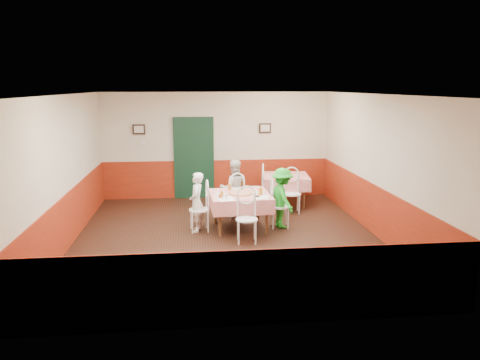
{
  "coord_description": "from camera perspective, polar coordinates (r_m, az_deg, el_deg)",
  "views": [
    {
      "loc": [
        -0.71,
        -8.85,
        2.96
      ],
      "look_at": [
        0.31,
        0.53,
        1.05
      ],
      "focal_mm": 35.0,
      "sensor_mm": 36.0,
      "label": 1
    }
  ],
  "objects": [
    {
      "name": "wainscot_back",
      "position": [
        12.6,
        -2.87,
        0.17
      ],
      "size": [
        6.0,
        0.03,
        1.0
      ],
      "primitive_type": "cube",
      "color": "maroon",
      "rests_on": "ground"
    },
    {
      "name": "glass_c",
      "position": [
        10.01,
        -1.29,
        -0.88
      ],
      "size": [
        0.07,
        0.07,
        0.13
      ],
      "primitive_type": "cylinder",
      "rotation": [
        0.0,
        0.0,
        0.04
      ],
      "color": "#BF7219",
      "rests_on": "main_table"
    },
    {
      "name": "door",
      "position": [
        12.45,
        -5.64,
        2.56
      ],
      "size": [
        0.96,
        0.06,
        2.1
      ],
      "primitive_type": "cube",
      "color": "black",
      "rests_on": "ground"
    },
    {
      "name": "floor",
      "position": [
        9.36,
        -1.56,
        -7.0
      ],
      "size": [
        7.0,
        7.0,
        0.0
      ],
      "primitive_type": "plane",
      "color": "black",
      "rests_on": "ground"
    },
    {
      "name": "front_wall",
      "position": [
        5.62,
        1.28,
        -4.69
      ],
      "size": [
        6.0,
        0.1,
        2.8
      ],
      "primitive_type": "cube",
      "color": "beige",
      "rests_on": "ground"
    },
    {
      "name": "left_wall",
      "position": [
        9.28,
        -20.42,
        1.03
      ],
      "size": [
        0.1,
        7.0,
        2.8
      ],
      "primitive_type": "cube",
      "color": "beige",
      "rests_on": "ground"
    },
    {
      "name": "wainscot_left",
      "position": [
        9.47,
        -19.95,
        -4.33
      ],
      "size": [
        0.03,
        7.0,
        1.0
      ],
      "primitive_type": "cube",
      "color": "maroon",
      "rests_on": "ground"
    },
    {
      "name": "shaker_a",
      "position": [
        9.21,
        -2.09,
        -2.1
      ],
      "size": [
        0.04,
        0.04,
        0.09
      ],
      "primitive_type": "cylinder",
      "rotation": [
        0.0,
        0.0,
        0.04
      ],
      "color": "silver",
      "rests_on": "main_table"
    },
    {
      "name": "diner_left",
      "position": [
        9.63,
        -5.3,
        -2.7
      ],
      "size": [
        0.35,
        0.48,
        1.23
      ],
      "primitive_type": "imported",
      "rotation": [
        0.0,
        0.0,
        -1.69
      ],
      "color": "gray",
      "rests_on": "ground"
    },
    {
      "name": "picture_left",
      "position": [
        12.42,
        -12.22,
        6.06
      ],
      "size": [
        0.32,
        0.03,
        0.26
      ],
      "primitive_type": "cube",
      "color": "black",
      "rests_on": "back_wall"
    },
    {
      "name": "wainscot_right",
      "position": [
        9.9,
        15.93,
        -3.4
      ],
      "size": [
        0.03,
        7.0,
        1.0
      ],
      "primitive_type": "cube",
      "color": "maroon",
      "rests_on": "ground"
    },
    {
      "name": "beer_bottle",
      "position": [
        10.05,
        0.24,
        -0.57
      ],
      "size": [
        0.06,
        0.06,
        0.22
      ],
      "primitive_type": "cylinder",
      "rotation": [
        0.0,
        0.0,
        0.04
      ],
      "color": "#381C0A",
      "rests_on": "main_table"
    },
    {
      "name": "back_wall",
      "position": [
        12.47,
        -2.91,
        4.24
      ],
      "size": [
        6.0,
        0.1,
        2.8
      ],
      "primitive_type": "cube",
      "color": "beige",
      "rests_on": "ground"
    },
    {
      "name": "ceiling",
      "position": [
        8.88,
        -1.66,
        10.4
      ],
      "size": [
        7.0,
        7.0,
        0.0
      ],
      "primitive_type": "plane",
      "color": "white",
      "rests_on": "back_wall"
    },
    {
      "name": "wallet",
      "position": [
        9.43,
        2.01,
        -1.99
      ],
      "size": [
        0.11,
        0.09,
        0.02
      ],
      "primitive_type": "cube",
      "rotation": [
        0.0,
        0.0,
        0.04
      ],
      "color": "black",
      "rests_on": "main_table"
    },
    {
      "name": "glass_b",
      "position": [
        9.55,
        2.51,
        -1.42
      ],
      "size": [
        0.09,
        0.09,
        0.15
      ],
      "primitive_type": "cylinder",
      "rotation": [
        0.0,
        0.0,
        0.04
      ],
      "color": "#BF7219",
      "rests_on": "main_table"
    },
    {
      "name": "pizza",
      "position": [
        9.66,
        0.08,
        -1.63
      ],
      "size": [
        0.49,
        0.49,
        0.03
      ],
      "primitive_type": "cylinder",
      "rotation": [
        0.0,
        0.0,
        0.04
      ],
      "color": "#B74723",
      "rests_on": "main_table"
    },
    {
      "name": "plate_left",
      "position": [
        9.61,
        -2.37,
        -1.75
      ],
      "size": [
        0.26,
        0.26,
        0.01
      ],
      "primitive_type": "cylinder",
      "rotation": [
        0.0,
        0.0,
        0.04
      ],
      "color": "white",
      "rests_on": "main_table"
    },
    {
      "name": "chair_near",
      "position": [
        8.96,
        0.83,
        -4.83
      ],
      "size": [
        0.45,
        0.45,
        0.9
      ],
      "primitive_type": null,
      "rotation": [
        0.0,
        0.0,
        -0.07
      ],
      "color": "white",
      "rests_on": "ground"
    },
    {
      "name": "diner_far",
      "position": [
        10.58,
        -0.74,
        -1.08
      ],
      "size": [
        0.69,
        0.56,
        1.33
      ],
      "primitive_type": "imported",
      "rotation": [
        0.0,
        0.0,
        3.22
      ],
      "color": "gray",
      "rests_on": "ground"
    },
    {
      "name": "picture_right",
      "position": [
        12.51,
        3.07,
        6.34
      ],
      "size": [
        0.32,
        0.03,
        0.26
      ],
      "primitive_type": "cube",
      "color": "black",
      "rests_on": "back_wall"
    },
    {
      "name": "thermostat",
      "position": [
        12.45,
        -11.7,
        4.47
      ],
      "size": [
        0.1,
        0.03,
        0.1
      ],
      "primitive_type": "cube",
      "color": "white",
      "rests_on": "back_wall"
    },
    {
      "name": "wainscot_front",
      "position": [
        5.95,
        1.22,
        -13.01
      ],
      "size": [
        6.0,
        0.03,
        1.0
      ],
      "primitive_type": "cube",
      "color": "maroon",
      "rests_on": "ground"
    },
    {
      "name": "plate_far",
      "position": [
        10.07,
        -0.29,
        -1.13
      ],
      "size": [
        0.26,
        0.26,
        0.01
      ],
      "primitive_type": "cylinder",
      "rotation": [
        0.0,
        0.0,
        0.04
      ],
      "color": "white",
      "rests_on": "main_table"
    },
    {
      "name": "chair_left",
      "position": [
        9.68,
        -4.99,
        -3.64
      ],
      "size": [
        0.45,
        0.45,
        0.9
      ],
      "primitive_type": null,
      "rotation": [
        0.0,
        0.0,
        -1.49
      ],
      "color": "white",
      "rests_on": "ground"
    },
    {
      "name": "chair_second_a",
      "position": [
        11.67,
        1.95,
        -0.99
      ],
      "size": [
        0.46,
        0.46,
        0.9
      ],
      "primitive_type": null,
      "rotation": [
        0.0,
        0.0,
        -1.67
      ],
      "color": "white",
      "rests_on": "ground"
    },
    {
      "name": "menu_right",
      "position": [
        9.41,
        2.57,
        -2.08
      ],
      "size": [
        0.36,
        0.44,
        0.0
      ],
      "primitive_type": "cube",
      "rotation": [
        0.0,
        0.0,
        -0.16
      ],
      "color": "white",
      "rests_on": "main_table"
    },
    {
      "name": "menu_left",
      "position": [
        9.24,
        -1.77,
        -2.33
      ],
      "size": [
        0.37,
        0.45,
        0.0
      ],
      "primitive_type": "cube",
      "rotation": [
        0.0,
        0.0,
        0.18
      ],
      "color": "white",
      "rests_on": "main_table"
    },
    {
      "name": "glass_a",
      "position": [
        9.36,
        -2.23,
        -1.76
      ],
      "size": [
        0.07,
        0.07,
        0.13
      ],
      "primitive_type": "cylinder",
      "rotation": [
        0.0,
        0.0,
        0.04
      ],
      "color": "#BF7219",
      "rests_on": "main_table"
    },
    {
      "name": "chair_second_b",
      "position": [
        11.08,
        6.35,
        -1.72
      ],
      "size": [
        0.46,
        0.46,
        0.9
      ],
      "primitive_type": null,
      "rotation": [
        0.0,
        0.0,
        -0.1
      ],
      "color": "white",
      "rests_on": "ground"
    },
    {
      "name": "right_wall",
      "position": [
        9.72,
        16.31,
        1.74
      ],
      "size": [
        0.1,
        7.0,
        2.8
      ],
      "primitive_type": "cube",
      "color": "beige",
      "rests_on": "ground"
    },
    {
      "name": "chair_far",
      "position": [
        10.58,
        -0.7,
        -2.28
      ],
      "size": [
        0.52,
        0.52,
        0.9
      ],
      "primitive_type": null,
      "rotation": [
        0.0,
        0.0,
        3.43
      ],
      "color": "white",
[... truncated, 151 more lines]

